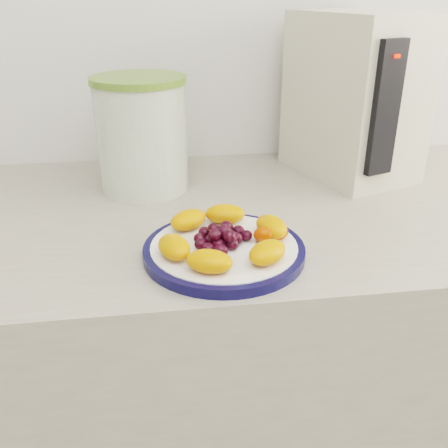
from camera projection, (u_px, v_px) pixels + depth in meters
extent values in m
cube|color=#A49E8D|center=(248.00, 397.00, 1.08)|extent=(3.50, 0.60, 0.90)
cube|color=#93684A|center=(247.00, 407.00, 1.09)|extent=(3.48, 0.58, 0.84)
cylinder|color=#0C0D3B|center=(224.00, 251.00, 0.72)|extent=(0.23, 0.23, 0.01)
cylinder|color=white|center=(224.00, 250.00, 0.72)|extent=(0.21, 0.21, 0.02)
cylinder|color=#3E5D1A|center=(142.00, 138.00, 0.92)|extent=(0.17, 0.17, 0.20)
cylinder|color=olive|center=(138.00, 80.00, 0.88)|extent=(0.18, 0.18, 0.01)
cube|color=beige|center=(354.00, 97.00, 0.98)|extent=(0.25, 0.29, 0.31)
cube|color=black|center=(385.00, 109.00, 0.86)|extent=(0.06, 0.03, 0.23)
cube|color=#FF0C05|center=(397.00, 56.00, 0.81)|extent=(0.01, 0.01, 0.01)
ellipsoid|color=orange|center=(271.00, 226.00, 0.73)|extent=(0.05, 0.07, 0.03)
ellipsoid|color=orange|center=(225.00, 214.00, 0.78)|extent=(0.07, 0.05, 0.03)
ellipsoid|color=orange|center=(188.00, 220.00, 0.76)|extent=(0.07, 0.07, 0.03)
ellipsoid|color=orange|center=(174.00, 247.00, 0.68)|extent=(0.06, 0.07, 0.03)
ellipsoid|color=orange|center=(209.00, 261.00, 0.64)|extent=(0.07, 0.06, 0.03)
ellipsoid|color=orange|center=(267.00, 252.00, 0.66)|extent=(0.07, 0.07, 0.03)
ellipsoid|color=black|center=(224.00, 239.00, 0.71)|extent=(0.02, 0.02, 0.02)
ellipsoid|color=black|center=(237.00, 239.00, 0.71)|extent=(0.02, 0.02, 0.02)
ellipsoid|color=black|center=(229.00, 234.00, 0.72)|extent=(0.02, 0.02, 0.02)
ellipsoid|color=black|center=(216.00, 235.00, 0.72)|extent=(0.02, 0.02, 0.02)
ellipsoid|color=black|center=(211.00, 240.00, 0.71)|extent=(0.02, 0.02, 0.02)
ellipsoid|color=black|center=(219.00, 245.00, 0.69)|extent=(0.02, 0.02, 0.02)
ellipsoid|color=black|center=(232.00, 244.00, 0.70)|extent=(0.02, 0.02, 0.02)
ellipsoid|color=black|center=(246.00, 235.00, 0.72)|extent=(0.02, 0.02, 0.02)
ellipsoid|color=black|center=(238.00, 231.00, 0.74)|extent=(0.02, 0.02, 0.02)
ellipsoid|color=black|center=(227.00, 228.00, 0.74)|extent=(0.02, 0.02, 0.02)
ellipsoid|color=black|center=(215.00, 230.00, 0.74)|extent=(0.02, 0.02, 0.02)
ellipsoid|color=black|center=(205.00, 233.00, 0.73)|extent=(0.02, 0.02, 0.02)
ellipsoid|color=black|center=(200.00, 238.00, 0.71)|extent=(0.02, 0.02, 0.02)
ellipsoid|color=black|center=(201.00, 244.00, 0.70)|extent=(0.02, 0.02, 0.02)
ellipsoid|color=black|center=(209.00, 249.00, 0.68)|extent=(0.02, 0.02, 0.02)
ellipsoid|color=black|center=(221.00, 251.00, 0.68)|extent=(0.02, 0.02, 0.02)
ellipsoid|color=black|center=(224.00, 231.00, 0.70)|extent=(0.02, 0.02, 0.02)
ellipsoid|color=black|center=(226.00, 226.00, 0.72)|extent=(0.02, 0.02, 0.02)
ellipsoid|color=black|center=(213.00, 229.00, 0.71)|extent=(0.02, 0.02, 0.02)
ellipsoid|color=black|center=(215.00, 235.00, 0.69)|extent=(0.02, 0.02, 0.02)
ellipsoid|color=black|center=(229.00, 236.00, 0.69)|extent=(0.02, 0.02, 0.02)
ellipsoid|color=red|center=(264.00, 235.00, 0.72)|extent=(0.03, 0.03, 0.02)
ellipsoid|color=red|center=(279.00, 232.00, 0.72)|extent=(0.04, 0.03, 0.02)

